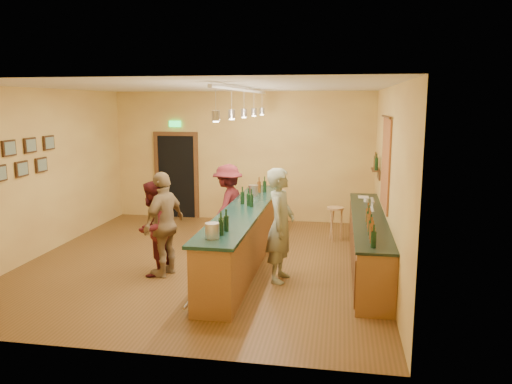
% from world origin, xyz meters
% --- Properties ---
extents(floor, '(7.00, 7.00, 0.00)m').
position_xyz_m(floor, '(0.00, 0.00, 0.00)').
color(floor, brown).
rests_on(floor, ground).
extents(ceiling, '(6.50, 7.00, 0.02)m').
position_xyz_m(ceiling, '(0.00, 0.00, 3.20)').
color(ceiling, silver).
rests_on(ceiling, wall_back).
extents(wall_back, '(6.50, 0.02, 3.20)m').
position_xyz_m(wall_back, '(0.00, 3.50, 1.60)').
color(wall_back, '#BA8945').
rests_on(wall_back, floor).
extents(wall_front, '(6.50, 0.02, 3.20)m').
position_xyz_m(wall_front, '(0.00, -3.50, 1.60)').
color(wall_front, '#BA8945').
rests_on(wall_front, floor).
extents(wall_left, '(0.02, 7.00, 3.20)m').
position_xyz_m(wall_left, '(-3.25, 0.00, 1.60)').
color(wall_left, '#BA8945').
rests_on(wall_left, floor).
extents(wall_right, '(0.02, 7.00, 3.20)m').
position_xyz_m(wall_right, '(3.25, 0.00, 1.60)').
color(wall_right, '#BA8945').
rests_on(wall_right, floor).
extents(doorway, '(1.15, 0.09, 2.48)m').
position_xyz_m(doorway, '(-1.70, 3.47, 1.13)').
color(doorway, black).
rests_on(doorway, wall_back).
extents(tapestry, '(0.03, 1.40, 1.60)m').
position_xyz_m(tapestry, '(3.23, 0.40, 1.85)').
color(tapestry, maroon).
rests_on(tapestry, wall_right).
extents(bottle_shelf, '(0.17, 0.55, 0.54)m').
position_xyz_m(bottle_shelf, '(3.17, 1.90, 1.67)').
color(bottle_shelf, '#432014').
rests_on(bottle_shelf, wall_right).
extents(picture_grid, '(0.06, 2.20, 0.70)m').
position_xyz_m(picture_grid, '(-3.21, -0.75, 1.95)').
color(picture_grid, '#382111').
rests_on(picture_grid, wall_left).
extents(back_counter, '(0.60, 4.55, 1.27)m').
position_xyz_m(back_counter, '(2.97, 0.18, 0.49)').
color(back_counter, brown).
rests_on(back_counter, floor).
extents(tasting_bar, '(0.74, 5.10, 1.38)m').
position_xyz_m(tasting_bar, '(0.75, -0.00, 0.61)').
color(tasting_bar, brown).
rests_on(tasting_bar, floor).
extents(pendant_track, '(0.11, 4.60, 0.50)m').
position_xyz_m(pendant_track, '(0.75, -0.00, 2.98)').
color(pendant_track, silver).
rests_on(pendant_track, ceiling).
extents(bartender, '(0.53, 0.74, 1.89)m').
position_xyz_m(bartender, '(1.49, -0.75, 0.94)').
color(bartender, gray).
rests_on(bartender, floor).
extents(customer_a, '(0.70, 0.86, 1.63)m').
position_xyz_m(customer_a, '(-0.68, -0.82, 0.82)').
color(customer_a, '#59191E').
rests_on(customer_a, floor).
extents(customer_b, '(0.69, 1.13, 1.79)m').
position_xyz_m(customer_b, '(-0.48, -0.82, 0.90)').
color(customer_b, '#997A51').
rests_on(customer_b, floor).
extents(customer_c, '(0.85, 1.21, 1.70)m').
position_xyz_m(customer_c, '(0.20, 1.06, 0.85)').
color(customer_c, '#59191E').
rests_on(customer_c, floor).
extents(bar_stool, '(0.36, 0.36, 0.73)m').
position_xyz_m(bar_stool, '(2.36, 1.85, 0.59)').
color(bar_stool, '#AC7A4E').
rests_on(bar_stool, floor).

